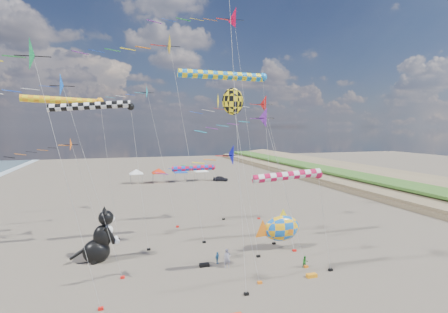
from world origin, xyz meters
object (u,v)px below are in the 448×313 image
fish_inflatable (281,228)px  parked_car (221,179)px  person_adult (227,258)px  child_green (305,262)px  child_blue (217,258)px  cat_inflatable (99,234)px

fish_inflatable → parked_car: fish_inflatable is taller
fish_inflatable → person_adult: bearing=-156.8°
person_adult → child_green: person_adult is taller
child_blue → person_adult: bearing=-102.6°
child_green → parked_car: size_ratio=0.31×
parked_car → fish_inflatable: bearing=-163.1°
person_adult → parked_car: 50.95m
child_blue → cat_inflatable: bearing=121.9°
cat_inflatable → child_blue: cat_inflatable is taller
fish_inflatable → child_blue: (-7.42, -1.70, -1.70)m
person_adult → child_green: size_ratio=1.63×
cat_inflatable → child_green: size_ratio=4.81×
child_blue → child_green: bearing=-61.8°
person_adult → parked_car: bearing=75.4°
parked_car → cat_inflatable: bearing=175.9°
person_adult → child_green: bearing=-15.6°
fish_inflatable → child_green: size_ratio=4.99×
child_green → parked_car: (7.26, 51.05, 0.06)m
child_green → parked_car: bearing=93.4°
fish_inflatable → child_blue: 7.81m
fish_inflatable → parked_car: (7.19, 46.04, -1.66)m
fish_inflatable → person_adult: size_ratio=3.07×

